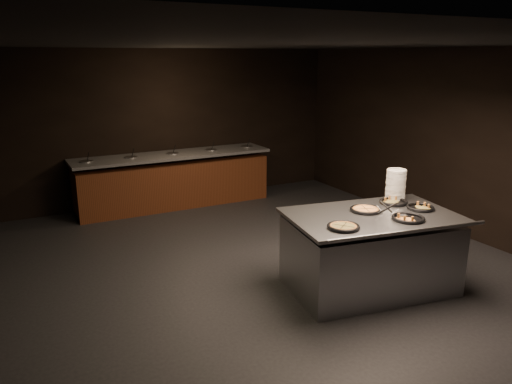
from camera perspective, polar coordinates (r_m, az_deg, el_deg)
room at (r=6.13m, az=1.09°, el=2.89°), size 7.02×8.02×2.92m
salad_bar at (r=9.55m, az=-9.34°, el=0.99°), size 3.70×0.83×1.18m
serving_counter at (r=6.25m, az=12.87°, el=-6.85°), size 2.16×1.58×0.95m
plate_stack at (r=6.76m, az=15.69°, el=0.84°), size 0.25×0.25×0.39m
pan_veggie_whole at (r=5.53m, az=9.95°, el=-3.91°), size 0.36×0.36×0.04m
pan_cheese_whole at (r=6.19m, az=12.42°, el=-1.96°), size 0.38×0.38×0.04m
pan_cheese_slices_a at (r=6.59m, az=15.43°, el=-1.10°), size 0.35×0.35×0.04m
pan_cheese_slices_b at (r=5.99m, az=17.01°, el=-2.88°), size 0.38×0.38×0.04m
pan_veggie_slices at (r=6.44m, az=18.29°, el=-1.70°), size 0.33×0.33×0.04m
server_left at (r=6.12m, az=14.25°, el=-1.76°), size 0.14×0.30×0.15m
server_right at (r=6.01m, az=15.21°, el=-2.02°), size 0.34×0.19×0.17m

